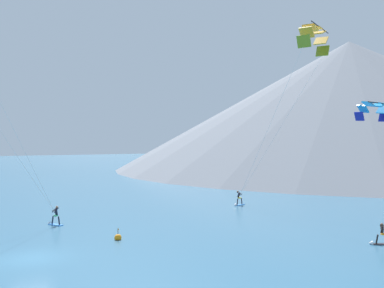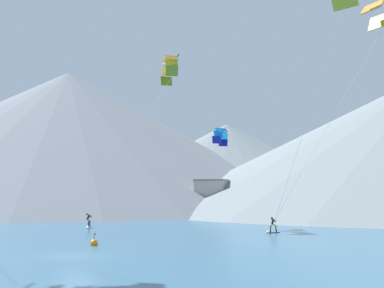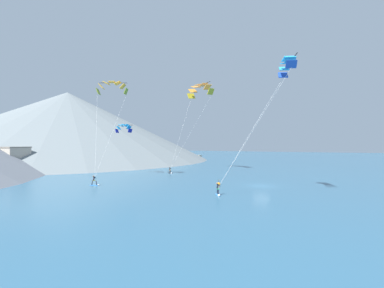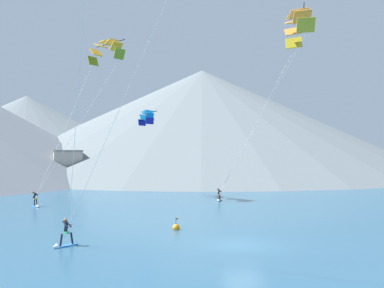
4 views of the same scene
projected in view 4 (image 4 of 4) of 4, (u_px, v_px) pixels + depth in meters
The scene contains 14 objects.
ground_plane at pixel (243, 245), 26.92m from camera, with size 400.00×400.00×0.00m, color #2D5B7A.
kitesurfer_near_lead at pixel (36, 202), 46.10m from camera, with size 0.85×1.78×1.77m.
kitesurfer_near_trail at pixel (64, 238), 26.55m from camera, with size 1.69×1.26×1.80m.
kitesurfer_mid_center at pixel (219, 197), 51.45m from camera, with size 1.31×1.66×1.64m.
parafoil_kite_near_lead at pixel (106, 50), 53.06m from camera, with size 9.94×6.90×18.33m.
parafoil_kite_mid_center at pixel (297, 25), 51.51m from camera, with size 11.38×8.69×21.44m.
parafoil_kite_distant_high_outer at pixel (147, 116), 56.87m from camera, with size 1.61×4.27×1.97m.
race_marker_buoy at pixel (176, 228), 32.38m from camera, with size 0.56×0.56×1.02m.
shoreline_strip at pixel (101, 182), 79.32m from camera, with size 180.00×10.00×0.70m, color beige.
shore_building_harbour_front at pixel (67, 167), 79.68m from camera, with size 5.21×5.08×6.32m.
shore_building_quay_east at pixel (278, 169), 95.01m from camera, with size 7.26×6.16×4.60m.
shore_building_quay_west at pixel (148, 165), 84.71m from camera, with size 7.19×7.13×6.89m.
mountain_peak_west_ridge at pixel (202, 121), 126.73m from camera, with size 125.89×125.89×30.31m.
mountain_peak_east_shoulder at pixel (26, 134), 120.93m from camera, with size 83.41×83.41×22.04m.
Camera 4 is at (-12.64, -24.12, 5.85)m, focal length 40.00 mm.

